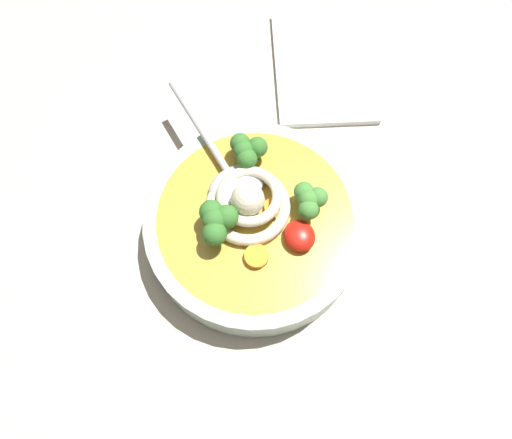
{
  "coord_description": "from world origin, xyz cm",
  "views": [
    {
      "loc": [
        -17.59,
        7.64,
        51.97
      ],
      "look_at": [
        -0.35,
        1.17,
        8.53
      ],
      "focal_mm": 32.91,
      "sensor_mm": 36.0,
      "label": 1
    }
  ],
  "objects_px": {
    "noodle_pile": "(248,202)",
    "soup_bowl": "(256,228)",
    "soup_spoon": "(230,175)",
    "folded_napkin": "(323,66)"
  },
  "relations": [
    {
      "from": "soup_bowl",
      "to": "folded_napkin",
      "type": "height_order",
      "value": "soup_bowl"
    },
    {
      "from": "noodle_pile",
      "to": "folded_napkin",
      "type": "xyz_separation_m",
      "value": [
        0.17,
        -0.16,
        -0.05
      ]
    },
    {
      "from": "noodle_pile",
      "to": "soup_spoon",
      "type": "height_order",
      "value": "noodle_pile"
    },
    {
      "from": "soup_bowl",
      "to": "noodle_pile",
      "type": "height_order",
      "value": "noodle_pile"
    },
    {
      "from": "noodle_pile",
      "to": "folded_napkin",
      "type": "relative_size",
      "value": 0.53
    },
    {
      "from": "folded_napkin",
      "to": "noodle_pile",
      "type": "bearing_deg",
      "value": 136.16
    },
    {
      "from": "noodle_pile",
      "to": "soup_bowl",
      "type": "bearing_deg",
      "value": -172.01
    },
    {
      "from": "soup_spoon",
      "to": "folded_napkin",
      "type": "bearing_deg",
      "value": -61.47
    },
    {
      "from": "soup_bowl",
      "to": "soup_spoon",
      "type": "xyz_separation_m",
      "value": [
        0.05,
        0.01,
        0.03
      ]
    },
    {
      "from": "soup_bowl",
      "to": "noodle_pile",
      "type": "distance_m",
      "value": 0.04
    }
  ]
}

